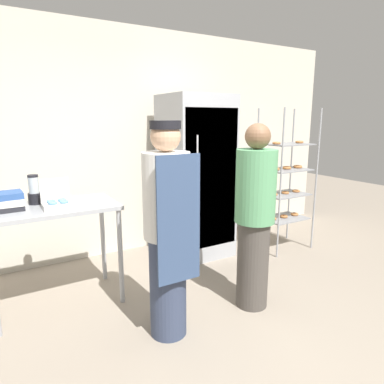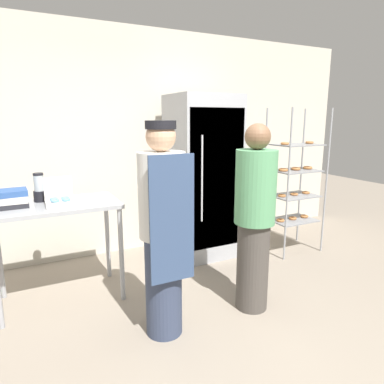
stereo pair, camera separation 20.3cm
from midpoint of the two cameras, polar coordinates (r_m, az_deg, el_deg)
ground_plane at (r=2.91m, az=9.65°, el=-23.18°), size 14.00×14.00×0.00m
back_wall at (r=4.41m, az=-7.57°, el=8.16°), size 6.40×0.12×2.74m
refrigerator at (r=4.16m, az=3.18°, el=2.48°), size 0.75×0.74×1.94m
baking_rack at (r=4.50m, az=18.02°, el=1.43°), size 0.64×0.45×1.80m
prep_counter at (r=3.28m, az=-20.02°, el=-3.88°), size 1.09×0.63×0.93m
donut_box at (r=3.15m, az=-19.41°, el=-1.42°), size 0.24×0.20×0.24m
blender_pitcher at (r=3.37m, az=-22.54°, el=0.45°), size 0.11×0.11×0.26m
binder_stack at (r=3.26m, az=-26.47°, el=-1.01°), size 0.28×0.23×0.15m
person_baker at (r=2.57m, az=-2.62°, el=-6.17°), size 0.35×0.37×1.66m
person_customer at (r=3.01m, az=12.29°, el=-4.30°), size 0.35×0.35×1.64m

